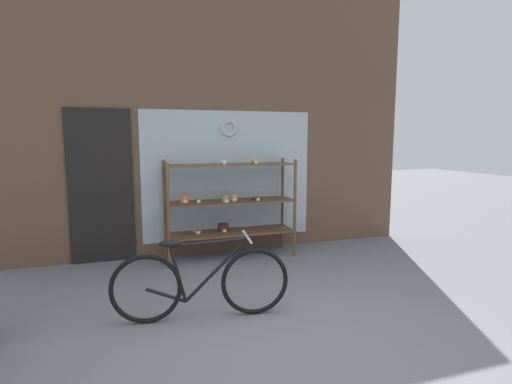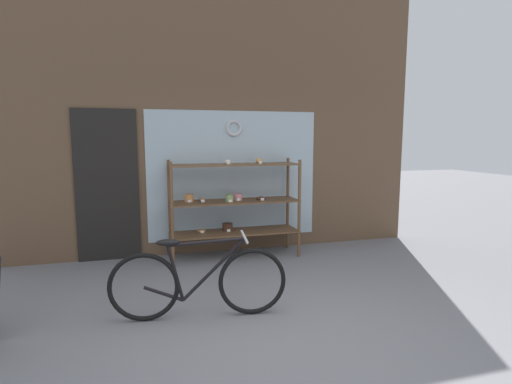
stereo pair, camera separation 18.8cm
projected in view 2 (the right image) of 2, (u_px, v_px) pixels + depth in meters
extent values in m
plane|color=slate|center=(287.00, 345.00, 3.31)|extent=(30.00, 30.00, 0.00)
cube|color=brown|center=(220.00, 120.00, 5.86)|extent=(6.19, 0.08, 3.94)
cube|color=#A3B7C1|center=(234.00, 175.00, 5.97)|extent=(2.55, 0.02, 1.90)
cube|color=black|center=(107.00, 186.00, 5.50)|extent=(0.84, 0.03, 2.10)
torus|color=#B7B7BC|center=(234.00, 128.00, 5.86)|extent=(0.26, 0.06, 0.26)
cylinder|color=brown|center=(172.00, 215.00, 5.21)|extent=(0.04, 0.04, 1.40)
cylinder|color=brown|center=(299.00, 209.00, 5.69)|extent=(0.04, 0.04, 1.40)
cylinder|color=brown|center=(170.00, 209.00, 5.67)|extent=(0.04, 0.04, 1.40)
cylinder|color=brown|center=(288.00, 204.00, 6.14)|extent=(0.04, 0.04, 1.40)
cube|color=brown|center=(235.00, 232.00, 5.72)|extent=(1.83, 0.52, 0.02)
cube|color=brown|center=(234.00, 201.00, 5.66)|extent=(1.83, 0.52, 0.02)
cube|color=brown|center=(234.00, 165.00, 5.59)|extent=(1.83, 0.52, 0.02)
cylinder|color=#422619|center=(228.00, 227.00, 5.78)|extent=(0.15, 0.15, 0.10)
cube|color=white|center=(229.00, 231.00, 5.70)|extent=(0.05, 0.00, 0.04)
ellipsoid|color=brown|center=(202.00, 199.00, 5.58)|extent=(0.09, 0.08, 0.06)
cube|color=white|center=(203.00, 201.00, 5.53)|extent=(0.05, 0.00, 0.04)
torus|color=#B27A42|center=(202.00, 231.00, 5.69)|extent=(0.13, 0.13, 0.04)
cube|color=white|center=(202.00, 232.00, 5.62)|extent=(0.05, 0.00, 0.04)
cylinder|color=#7A995B|center=(229.00, 198.00, 5.59)|extent=(0.12, 0.12, 0.10)
cube|color=white|center=(230.00, 201.00, 5.53)|extent=(0.05, 0.00, 0.04)
cylinder|color=#C67F42|center=(189.00, 198.00, 5.59)|extent=(0.13, 0.13, 0.10)
cube|color=white|center=(190.00, 201.00, 5.52)|extent=(0.05, 0.00, 0.04)
torus|color=#4C2D1E|center=(261.00, 198.00, 5.75)|extent=(0.14, 0.14, 0.04)
cube|color=white|center=(262.00, 199.00, 5.68)|extent=(0.05, 0.00, 0.04)
ellipsoid|color=beige|center=(228.00, 162.00, 5.60)|extent=(0.09, 0.07, 0.06)
cube|color=white|center=(228.00, 163.00, 5.55)|extent=(0.05, 0.00, 0.04)
ellipsoid|color=tan|center=(259.00, 161.00, 5.73)|extent=(0.11, 0.09, 0.07)
cube|color=white|center=(260.00, 162.00, 5.67)|extent=(0.05, 0.00, 0.04)
cylinder|color=pink|center=(237.00, 197.00, 5.73)|extent=(0.14, 0.14, 0.09)
cube|color=white|center=(239.00, 200.00, 5.66)|extent=(0.05, 0.00, 0.04)
torus|color=black|center=(144.00, 287.00, 3.70)|extent=(0.66, 0.12, 0.66)
torus|color=black|center=(252.00, 281.00, 3.85)|extent=(0.66, 0.12, 0.66)
cylinder|color=black|center=(214.00, 269.00, 3.78)|extent=(0.61, 0.11, 0.60)
cylinder|color=black|center=(207.00, 242.00, 3.74)|extent=(0.71, 0.12, 0.07)
cylinder|color=black|center=(175.00, 273.00, 3.73)|extent=(0.16, 0.05, 0.54)
cylinder|color=black|center=(164.00, 294.00, 3.74)|extent=(0.37, 0.08, 0.18)
ellipsoid|color=black|center=(168.00, 242.00, 3.68)|extent=(0.23, 0.12, 0.06)
cylinder|color=#B2B2B7|center=(244.00, 236.00, 3.78)|extent=(0.08, 0.46, 0.02)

